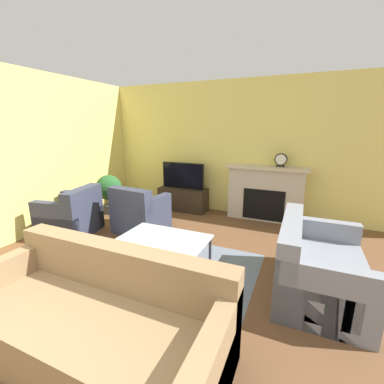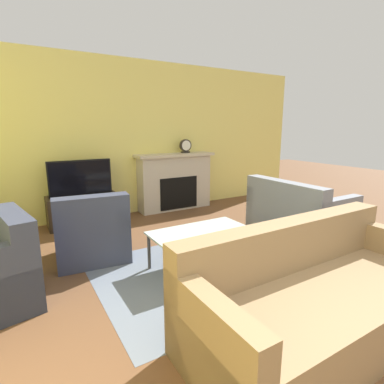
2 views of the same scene
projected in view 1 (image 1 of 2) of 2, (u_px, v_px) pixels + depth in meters
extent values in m
cube|color=#EADB72|center=(220.00, 149.00, 5.39)|extent=(7.99, 0.06, 2.70)
cube|color=#EADB72|center=(24.00, 155.00, 4.14)|extent=(0.06, 7.95, 2.70)
cube|color=slate|center=(163.00, 269.00, 3.33)|extent=(2.31, 1.83, 0.00)
cube|color=#BCB2A3|center=(265.00, 193.00, 5.03)|extent=(1.40, 0.33, 1.07)
cube|color=black|center=(263.00, 205.00, 4.92)|extent=(0.77, 0.01, 0.60)
cube|color=beige|center=(267.00, 168.00, 4.87)|extent=(1.52, 0.39, 0.05)
cube|color=#2D2319|center=(183.00, 199.00, 5.66)|extent=(1.06, 0.41, 0.49)
cube|color=black|center=(183.00, 176.00, 5.53)|extent=(0.95, 0.05, 0.56)
cube|color=black|center=(182.00, 176.00, 5.51)|extent=(0.91, 0.01, 0.52)
cube|color=#8C704C|center=(94.00, 334.00, 2.03)|extent=(2.15, 0.90, 0.42)
cube|color=#8C704C|center=(119.00, 267.00, 2.24)|extent=(2.15, 0.20, 0.40)
cube|color=#8C704C|center=(10.00, 290.00, 2.39)|extent=(0.14, 0.90, 0.66)
cube|color=#8C704C|center=(214.00, 369.00, 1.61)|extent=(0.14, 0.90, 0.66)
cube|color=gray|center=(320.00, 276.00, 2.82)|extent=(0.87, 1.33, 0.42)
cube|color=gray|center=(291.00, 237.00, 2.84)|extent=(0.20, 1.33, 0.40)
cube|color=gray|center=(324.00, 299.00, 2.26)|extent=(0.87, 0.14, 0.66)
cube|color=gray|center=(319.00, 244.00, 3.32)|extent=(0.87, 0.14, 0.66)
cube|color=#33384C|center=(71.00, 222.00, 4.41)|extent=(0.91, 0.97, 0.42)
cube|color=#33384C|center=(83.00, 200.00, 4.25)|extent=(0.36, 0.86, 0.40)
cube|color=#33384C|center=(83.00, 209.00, 4.71)|extent=(0.78, 0.28, 0.66)
cube|color=#33384C|center=(55.00, 223.00, 4.05)|extent=(0.78, 0.28, 0.66)
cube|color=#33384C|center=(142.00, 219.00, 4.53)|extent=(0.87, 0.80, 0.42)
cube|color=#33384C|center=(130.00, 201.00, 4.21)|extent=(0.81, 0.28, 0.40)
cube|color=#33384C|center=(156.00, 216.00, 4.35)|extent=(0.22, 0.74, 0.66)
cube|color=#33384C|center=(127.00, 210.00, 4.66)|extent=(0.22, 0.74, 0.66)
cylinder|color=#333338|center=(120.00, 255.00, 3.30)|extent=(0.04, 0.04, 0.41)
cylinder|color=#333338|center=(194.00, 272.00, 2.90)|extent=(0.04, 0.04, 0.41)
cylinder|color=#333338|center=(144.00, 238.00, 3.80)|extent=(0.04, 0.04, 0.41)
cylinder|color=#333338|center=(210.00, 251.00, 3.39)|extent=(0.04, 0.04, 0.41)
cube|color=silver|center=(165.00, 238.00, 3.30)|extent=(1.11, 0.63, 0.02)
cylinder|color=#47474C|center=(111.00, 209.00, 5.49)|extent=(0.29, 0.29, 0.19)
cylinder|color=#4C3823|center=(110.00, 201.00, 5.44)|extent=(0.03, 0.03, 0.16)
sphere|color=#235628|center=(109.00, 188.00, 5.37)|extent=(0.53, 0.53, 0.53)
cube|color=#28231E|center=(280.00, 166.00, 4.80)|extent=(0.16, 0.07, 0.03)
cylinder|color=#28231E|center=(281.00, 159.00, 4.76)|extent=(0.23, 0.07, 0.23)
cylinder|color=white|center=(281.00, 159.00, 4.73)|extent=(0.19, 0.00, 0.19)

